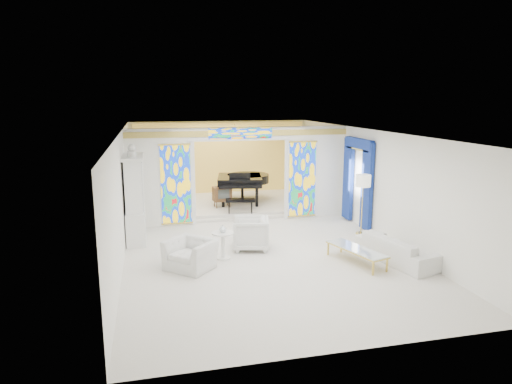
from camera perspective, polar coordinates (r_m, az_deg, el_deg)
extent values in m
plane|color=silver|center=(12.89, -0.17, -5.89)|extent=(12.00, 12.00, 0.00)
cube|color=silver|center=(12.32, -0.18, 7.54)|extent=(7.00, 12.00, 0.02)
cube|color=white|center=(18.34, -4.45, 4.15)|extent=(7.00, 0.02, 3.00)
cube|color=white|center=(7.01, 11.16, -8.47)|extent=(7.00, 0.02, 3.00)
cube|color=white|center=(12.23, -16.37, -0.07)|extent=(0.02, 12.00, 3.00)
cube|color=white|center=(13.73, 14.20, 1.29)|extent=(0.02, 12.00, 3.00)
cube|color=white|center=(14.17, -11.94, 1.71)|extent=(2.00, 0.18, 3.00)
cube|color=white|center=(15.13, 7.35, 2.49)|extent=(2.00, 0.18, 3.00)
cube|color=white|center=(14.29, -2.02, 7.29)|extent=(3.00, 0.18, 0.40)
cube|color=white|center=(14.17, -7.85, 1.03)|extent=(0.12, 0.06, 2.60)
cube|color=white|center=(14.75, 3.83, 1.53)|extent=(0.12, 0.06, 2.60)
cube|color=white|center=(14.20, -1.93, 6.66)|extent=(3.24, 0.06, 0.12)
cube|color=gold|center=(14.19, -1.94, 7.34)|extent=(7.00, 0.05, 0.18)
cube|color=gold|center=(14.12, -9.99, 0.93)|extent=(0.90, 0.04, 2.40)
cube|color=gold|center=(14.90, 5.79, 1.60)|extent=(0.90, 0.04, 2.40)
cube|color=gold|center=(14.18, -1.93, 7.34)|extent=(2.00, 0.04, 0.34)
cube|color=silver|center=(16.74, -3.36, -1.47)|extent=(6.80, 3.80, 0.18)
cube|color=#F7D856|center=(18.22, -4.39, 4.10)|extent=(6.70, 0.10, 2.90)
cylinder|color=gold|center=(16.30, -2.71, 6.94)|extent=(0.48, 0.48, 0.30)
cube|color=navy|center=(13.75, 13.70, 0.70)|extent=(0.12, 0.55, 2.60)
cube|color=navy|center=(14.90, 11.46, 1.63)|extent=(0.12, 0.55, 2.60)
cube|color=navy|center=(14.16, 12.75, 5.96)|extent=(0.14, 1.70, 0.30)
cube|color=gold|center=(14.18, 12.72, 5.28)|extent=(0.12, 1.50, 0.06)
cube|color=white|center=(13.04, -14.75, -4.01)|extent=(0.50, 1.40, 0.90)
cube|color=white|center=(12.78, -15.01, 0.96)|extent=(0.44, 1.30, 1.40)
cube|color=white|center=(12.78, -13.98, 1.01)|extent=(0.01, 1.20, 1.30)
cube|color=white|center=(12.67, -15.19, 4.25)|extent=(0.56, 1.46, 0.08)
cylinder|color=white|center=(12.31, -15.26, 4.60)|extent=(0.22, 0.22, 0.16)
sphere|color=white|center=(12.29, -15.30, 5.34)|extent=(0.20, 0.20, 0.20)
imported|color=silver|center=(10.74, -8.15, -7.72)|extent=(1.40, 1.39, 0.68)
imported|color=silver|center=(11.95, -0.67, -5.19)|extent=(1.11, 1.09, 0.84)
imported|color=white|center=(11.59, 17.27, -6.82)|extent=(1.32, 2.29, 0.63)
cylinder|color=white|center=(11.21, -4.17, -5.14)|extent=(0.66, 0.66, 0.04)
cylinder|color=white|center=(11.31, -4.15, -6.72)|extent=(0.11, 0.11, 0.63)
cylinder|color=white|center=(11.41, -4.13, -8.19)|extent=(0.44, 0.44, 0.03)
imported|color=silver|center=(11.18, -4.18, -4.57)|extent=(0.20, 0.20, 0.19)
cube|color=white|center=(11.22, 12.44, -6.96)|extent=(0.95, 1.72, 0.04)
cube|color=gold|center=(11.22, 12.43, -7.05)|extent=(0.99, 1.75, 0.03)
cube|color=gold|center=(10.61, 14.43, -9.23)|extent=(0.04, 0.04, 0.34)
cube|color=gold|center=(10.90, 16.05, -8.75)|extent=(0.04, 0.04, 0.34)
cube|color=gold|center=(11.70, 9.01, -7.02)|extent=(0.04, 0.04, 0.34)
cube|color=gold|center=(11.96, 10.60, -6.65)|extent=(0.04, 0.04, 0.34)
cylinder|color=gold|center=(13.71, 12.96, -5.04)|extent=(0.32, 0.32, 0.03)
cylinder|color=gold|center=(13.51, 13.11, -1.86)|extent=(0.03, 0.03, 1.60)
cylinder|color=white|center=(13.35, 13.26, 1.39)|extent=(0.46, 0.46, 0.34)
cube|color=black|center=(16.43, -2.06, 1.49)|extent=(1.81, 1.90, 0.30)
cylinder|color=black|center=(16.80, -0.99, 1.72)|extent=(1.78, 1.78, 0.30)
cube|color=black|center=(15.50, -2.02, 0.71)|extent=(1.47, 0.58, 0.11)
cube|color=silver|center=(15.41, -2.01, 0.73)|extent=(1.32, 0.35, 0.03)
cube|color=black|center=(15.82, -2.04, 1.95)|extent=(0.74, 0.17, 0.27)
cube|color=black|center=(14.95, -1.97, -1.03)|extent=(1.01, 0.54, 0.08)
cylinder|color=black|center=(15.80, -4.13, -0.71)|extent=(0.12, 0.12, 0.66)
cylinder|color=black|center=(15.81, 0.10, -0.67)|extent=(0.12, 0.12, 0.66)
cylinder|color=black|center=(17.15, -1.72, 0.29)|extent=(0.12, 0.12, 0.66)
cube|color=#543A1E|center=(15.79, -4.27, -0.23)|extent=(0.66, 0.49, 0.49)
cube|color=#3C413F|center=(15.59, -4.06, -0.27)|extent=(0.39, 0.07, 0.32)
cone|color=#543A1E|center=(15.66, -4.93, -1.66)|extent=(0.04, 0.04, 0.22)
cone|color=#543A1E|center=(15.79, -3.27, -1.53)|extent=(0.04, 0.04, 0.22)
cone|color=#543A1E|center=(15.94, -5.21, -1.43)|extent=(0.04, 0.04, 0.22)
cone|color=#543A1E|center=(16.07, -3.59, -1.30)|extent=(0.04, 0.04, 0.22)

